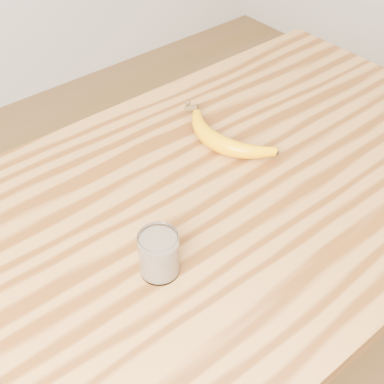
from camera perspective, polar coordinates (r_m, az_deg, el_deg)
table at (r=1.21m, az=5.63°, el=-2.90°), size 1.20×0.80×0.90m
smoothie_glass at (r=0.91m, az=-3.54°, el=-6.67°), size 0.07×0.07×0.09m
banana at (r=1.17m, az=2.74°, el=5.24°), size 0.17×0.34×0.04m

